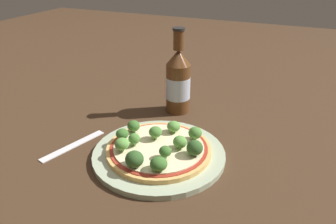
{
  "coord_description": "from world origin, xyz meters",
  "views": [
    {
      "loc": [
        0.25,
        -0.51,
        0.39
      ],
      "look_at": [
        -0.02,
        0.1,
        0.06
      ],
      "focal_mm": 35.0,
      "sensor_mm": 36.0,
      "label": 1
    }
  ],
  "objects": [
    {
      "name": "ground_plane",
      "position": [
        0.0,
        0.0,
        0.0
      ],
      "size": [
        3.0,
        3.0,
        0.0
      ],
      "primitive_type": "plane",
      "color": "#3D2819"
    },
    {
      "name": "plate",
      "position": [
        0.0,
        0.01,
        0.01
      ],
      "size": [
        0.28,
        0.28,
        0.01
      ],
      "color": "#A3B293",
      "rests_on": "ground_plane"
    },
    {
      "name": "pizza",
      "position": [
        0.0,
        0.01,
        0.02
      ],
      "size": [
        0.22,
        0.22,
        0.01
      ],
      "color": "tan",
      "rests_on": "plate"
    },
    {
      "name": "broccoli_floret_0",
      "position": [
        -0.05,
        -0.01,
        0.04
      ],
      "size": [
        0.02,
        0.02,
        0.03
      ],
      "color": "#7A9E5B",
      "rests_on": "pizza"
    },
    {
      "name": "broccoli_floret_1",
      "position": [
        0.03,
        -0.03,
        0.04
      ],
      "size": [
        0.02,
        0.02,
        0.03
      ],
      "color": "#7A9E5B",
      "rests_on": "pizza"
    },
    {
      "name": "broccoli_floret_2",
      "position": [
        0.04,
        0.02,
        0.04
      ],
      "size": [
        0.03,
        0.03,
        0.03
      ],
      "color": "#7A9E5B",
      "rests_on": "pizza"
    },
    {
      "name": "broccoli_floret_3",
      "position": [
        0.01,
        0.07,
        0.04
      ],
      "size": [
        0.03,
        0.03,
        0.03
      ],
      "color": "#7A9E5B",
      "rests_on": "pizza"
    },
    {
      "name": "broccoli_floret_4",
      "position": [
        -0.08,
        0.04,
        0.04
      ],
      "size": [
        0.03,
        0.03,
        0.03
      ],
      "color": "#7A9E5B",
      "rests_on": "pizza"
    },
    {
      "name": "broccoli_floret_5",
      "position": [
        -0.02,
        0.03,
        0.04
      ],
      "size": [
        0.03,
        0.03,
        0.03
      ],
      "color": "#7A9E5B",
      "rests_on": "pizza"
    },
    {
      "name": "broccoli_floret_6",
      "position": [
        0.08,
        0.01,
        0.04
      ],
      "size": [
        0.03,
        0.03,
        0.03
      ],
      "color": "#7A9E5B",
      "rests_on": "pizza"
    },
    {
      "name": "broccoli_floret_7",
      "position": [
        -0.06,
        -0.04,
        0.04
      ],
      "size": [
        0.03,
        0.03,
        0.03
      ],
      "color": "#7A9E5B",
      "rests_on": "pizza"
    },
    {
      "name": "broccoli_floret_8",
      "position": [
        0.03,
        -0.07,
        0.04
      ],
      "size": [
        0.03,
        0.03,
        0.03
      ],
      "color": "#7A9E5B",
      "rests_on": "pizza"
    },
    {
      "name": "broccoli_floret_9",
      "position": [
        -0.08,
        0.0,
        0.04
      ],
      "size": [
        0.03,
        0.03,
        0.02
      ],
      "color": "#7A9E5B",
      "rests_on": "pizza"
    },
    {
      "name": "broccoli_floret_10",
      "position": [
        -0.01,
        -0.07,
        0.04
      ],
      "size": [
        0.03,
        0.03,
        0.03
      ],
      "color": "#7A9E5B",
      "rests_on": "pizza"
    },
    {
      "name": "broccoli_floret_11",
      "position": [
        0.06,
        0.06,
        0.04
      ],
      "size": [
        0.03,
        0.03,
        0.03
      ],
      "color": "#7A9E5B",
      "rests_on": "pizza"
    },
    {
      "name": "beer_bottle",
      "position": [
        -0.05,
        0.23,
        0.08
      ],
      "size": [
        0.06,
        0.06,
        0.22
      ],
      "color": "#563319",
      "rests_on": "ground_plane"
    },
    {
      "name": "fork",
      "position": [
        -0.19,
        -0.03,
        0.0
      ],
      "size": [
        0.06,
        0.16,
        0.0
      ],
      "rotation": [
        0.0,
        0.0,
        1.28
      ],
      "color": "silver",
      "rests_on": "ground_plane"
    }
  ]
}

